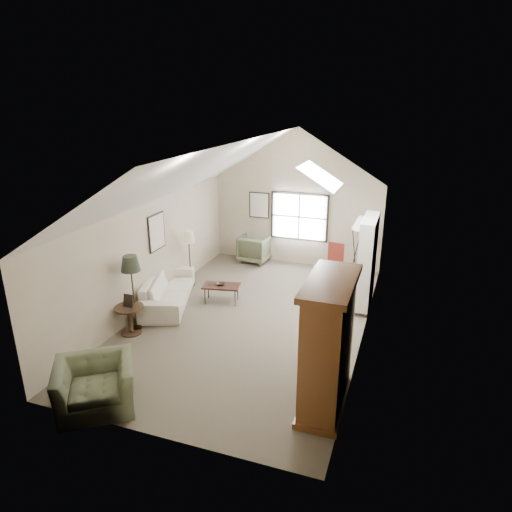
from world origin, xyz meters
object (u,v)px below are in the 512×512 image
(armchair_far, at_px, (255,249))
(side_table, at_px, (130,320))
(armoire, at_px, (328,345))
(coffee_table, at_px, (221,294))
(side_chair, at_px, (333,265))
(sofa, at_px, (168,289))
(armchair_near, at_px, (95,385))

(armchair_far, relative_size, side_table, 1.44)
(armoire, relative_size, coffee_table, 2.49)
(coffee_table, distance_m, side_chair, 3.11)
(sofa, bearing_deg, armoire, -139.35)
(armoire, relative_size, sofa, 0.89)
(sofa, xyz_separation_m, armchair_near, (0.89, -3.88, 0.04))
(armchair_near, height_order, side_table, armchair_near)
(side_table, bearing_deg, coffee_table, 59.56)
(armchair_near, bearing_deg, sofa, 67.26)
(armchair_near, bearing_deg, coffee_table, 50.07)
(sofa, distance_m, coffee_table, 1.31)
(armoire, height_order, armchair_far, armoire)
(armchair_near, height_order, side_chair, side_chair)
(side_table, relative_size, side_chair, 0.55)
(coffee_table, bearing_deg, side_table, -120.44)
(armchair_near, bearing_deg, armchair_far, 53.46)
(side_chair, bearing_deg, side_table, -121.78)
(sofa, relative_size, coffee_table, 2.79)
(armoire, height_order, side_chair, armoire)
(armchair_far, distance_m, side_chair, 2.79)
(armoire, height_order, coffee_table, armoire)
(sofa, height_order, side_chair, side_chair)
(armoire, distance_m, sofa, 5.14)
(sofa, relative_size, side_chair, 2.18)
(armchair_far, height_order, coffee_table, armchair_far)
(armchair_far, bearing_deg, coffee_table, 97.71)
(side_table, bearing_deg, side_chair, 48.62)
(armchair_near, height_order, coffee_table, armchair_near)
(armchair_near, relative_size, coffee_table, 1.38)
(armchair_near, xyz_separation_m, armchair_far, (0.11, 7.40, 0.01))
(armoire, bearing_deg, armchair_near, -159.57)
(armchair_near, distance_m, side_chair, 6.89)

